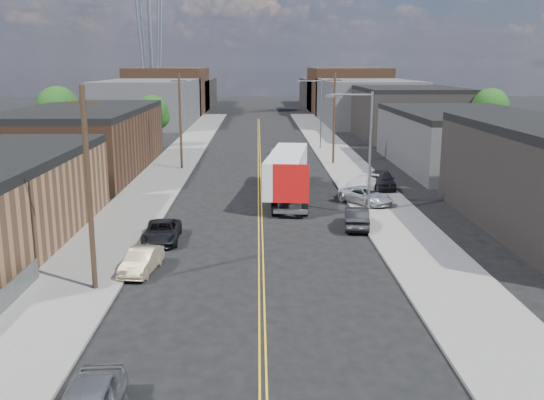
{
  "coord_description": "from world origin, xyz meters",
  "views": [
    {
      "loc": [
        -0.14,
        -18.37,
        10.95
      ],
      "look_at": [
        0.73,
        19.04,
        2.5
      ],
      "focal_mm": 40.0,
      "sensor_mm": 36.0,
      "label": 1
    }
  ],
  "objects_px": {
    "car_right_oncoming": "(357,217)",
    "car_right_lot_b": "(360,185)",
    "car_right_lot_c": "(383,179)",
    "semi_truck": "(286,170)",
    "car_left_b": "(142,261)",
    "car_right_lot_a": "(366,195)",
    "car_left_c": "(162,232)"
  },
  "relations": [
    {
      "from": "car_right_oncoming",
      "to": "car_right_lot_b",
      "type": "relative_size",
      "value": 0.93
    },
    {
      "from": "car_right_lot_b",
      "to": "car_right_lot_c",
      "type": "relative_size",
      "value": 1.03
    },
    {
      "from": "semi_truck",
      "to": "car_left_b",
      "type": "height_order",
      "value": "semi_truck"
    },
    {
      "from": "semi_truck",
      "to": "car_right_lot_a",
      "type": "relative_size",
      "value": 3.28
    },
    {
      "from": "semi_truck",
      "to": "car_right_lot_c",
      "type": "xyz_separation_m",
      "value": [
        8.68,
        2.6,
        -1.32
      ]
    },
    {
      "from": "car_left_b",
      "to": "car_right_lot_c",
      "type": "bearing_deg",
      "value": 58.76
    },
    {
      "from": "semi_truck",
      "to": "car_right_oncoming",
      "type": "height_order",
      "value": "semi_truck"
    },
    {
      "from": "car_left_c",
      "to": "car_right_oncoming",
      "type": "distance_m",
      "value": 13.08
    },
    {
      "from": "car_left_c",
      "to": "car_right_lot_a",
      "type": "xyz_separation_m",
      "value": [
        14.54,
        9.63,
        0.16
      ]
    },
    {
      "from": "car_right_oncoming",
      "to": "car_right_lot_b",
      "type": "distance_m",
      "value": 10.62
    },
    {
      "from": "car_right_lot_a",
      "to": "car_right_oncoming",
      "type": "bearing_deg",
      "value": -139.98
    },
    {
      "from": "semi_truck",
      "to": "car_left_c",
      "type": "height_order",
      "value": "semi_truck"
    },
    {
      "from": "car_right_lot_a",
      "to": "car_right_lot_b",
      "type": "height_order",
      "value": "car_right_lot_b"
    },
    {
      "from": "car_right_oncoming",
      "to": "car_left_b",
      "type": "bearing_deg",
      "value": 41.03
    },
    {
      "from": "car_right_lot_a",
      "to": "car_right_lot_c",
      "type": "relative_size",
      "value": 1.01
    },
    {
      "from": "car_left_b",
      "to": "car_right_lot_a",
      "type": "height_order",
      "value": "car_right_lot_a"
    },
    {
      "from": "car_right_lot_b",
      "to": "car_right_oncoming",
      "type": "bearing_deg",
      "value": -69.67
    },
    {
      "from": "semi_truck",
      "to": "car_right_lot_b",
      "type": "relative_size",
      "value": 3.2
    },
    {
      "from": "car_left_c",
      "to": "car_right_oncoming",
      "type": "xyz_separation_m",
      "value": [
        12.74,
        2.96,
        0.09
      ]
    },
    {
      "from": "semi_truck",
      "to": "car_right_oncoming",
      "type": "xyz_separation_m",
      "value": [
        4.35,
        -10.07,
        -1.53
      ]
    },
    {
      "from": "semi_truck",
      "to": "car_right_lot_c",
      "type": "relative_size",
      "value": 3.3
    },
    {
      "from": "semi_truck",
      "to": "car_right_lot_b",
      "type": "height_order",
      "value": "semi_truck"
    },
    {
      "from": "semi_truck",
      "to": "car_right_oncoming",
      "type": "relative_size",
      "value": 3.45
    },
    {
      "from": "car_left_c",
      "to": "car_right_lot_b",
      "type": "xyz_separation_m",
      "value": [
        14.68,
        13.41,
        0.2
      ]
    },
    {
      "from": "semi_truck",
      "to": "car_right_oncoming",
      "type": "distance_m",
      "value": 11.07
    },
    {
      "from": "semi_truck",
      "to": "car_left_b",
      "type": "relative_size",
      "value": 3.94
    },
    {
      "from": "car_left_b",
      "to": "car_right_lot_a",
      "type": "distance_m",
      "value": 21.29
    },
    {
      "from": "car_right_lot_b",
      "to": "car_right_lot_a",
      "type": "bearing_deg",
      "value": -61.31
    },
    {
      "from": "car_left_b",
      "to": "car_right_lot_b",
      "type": "distance_m",
      "value": 24.25
    },
    {
      "from": "car_left_c",
      "to": "car_right_lot_b",
      "type": "height_order",
      "value": "car_right_lot_b"
    },
    {
      "from": "car_right_oncoming",
      "to": "car_right_lot_b",
      "type": "xyz_separation_m",
      "value": [
        1.94,
        10.44,
        0.11
      ]
    },
    {
      "from": "semi_truck",
      "to": "car_left_c",
      "type": "bearing_deg",
      "value": -115.17
    }
  ]
}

